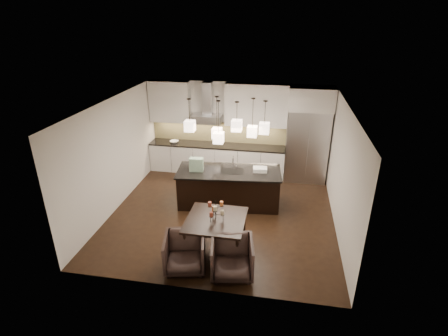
% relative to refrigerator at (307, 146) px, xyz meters
% --- Properties ---
extents(floor, '(5.50, 5.50, 0.02)m').
position_rel_refrigerator_xyz_m(floor, '(-2.10, -2.38, -1.08)').
color(floor, black).
rests_on(floor, ground).
extents(ceiling, '(5.50, 5.50, 0.02)m').
position_rel_refrigerator_xyz_m(ceiling, '(-2.10, -2.38, 1.73)').
color(ceiling, white).
rests_on(ceiling, wall_back).
extents(wall_back, '(5.50, 0.02, 2.80)m').
position_rel_refrigerator_xyz_m(wall_back, '(-2.10, 0.38, 0.32)').
color(wall_back, silver).
rests_on(wall_back, ground).
extents(wall_front, '(5.50, 0.02, 2.80)m').
position_rel_refrigerator_xyz_m(wall_front, '(-2.10, -5.14, 0.32)').
color(wall_front, silver).
rests_on(wall_front, ground).
extents(wall_left, '(0.02, 5.50, 2.80)m').
position_rel_refrigerator_xyz_m(wall_left, '(-4.86, -2.38, 0.32)').
color(wall_left, silver).
rests_on(wall_left, ground).
extents(wall_right, '(0.02, 5.50, 2.80)m').
position_rel_refrigerator_xyz_m(wall_right, '(0.66, -2.38, 0.32)').
color(wall_right, silver).
rests_on(wall_right, ground).
extents(refrigerator, '(1.20, 0.72, 2.15)m').
position_rel_refrigerator_xyz_m(refrigerator, '(0.00, 0.00, 0.00)').
color(refrigerator, '#B7B7BA').
rests_on(refrigerator, floor).
extents(fridge_panel, '(1.26, 0.72, 0.65)m').
position_rel_refrigerator_xyz_m(fridge_panel, '(0.00, 0.00, 1.40)').
color(fridge_panel, silver).
rests_on(fridge_panel, refrigerator).
extents(lower_cabinets, '(4.21, 0.62, 0.88)m').
position_rel_refrigerator_xyz_m(lower_cabinets, '(-2.73, 0.05, -0.64)').
color(lower_cabinets, silver).
rests_on(lower_cabinets, floor).
extents(countertop, '(4.21, 0.66, 0.04)m').
position_rel_refrigerator_xyz_m(countertop, '(-2.73, 0.05, -0.17)').
color(countertop, black).
rests_on(countertop, lower_cabinets).
extents(backsplash, '(4.21, 0.02, 0.63)m').
position_rel_refrigerator_xyz_m(backsplash, '(-2.73, 0.35, 0.16)').
color(backsplash, tan).
rests_on(backsplash, countertop).
extents(upper_cab_left, '(1.25, 0.35, 1.25)m').
position_rel_refrigerator_xyz_m(upper_cab_left, '(-4.20, 0.19, 1.10)').
color(upper_cab_left, silver).
rests_on(upper_cab_left, wall_back).
extents(upper_cab_right, '(1.85, 0.35, 1.25)m').
position_rel_refrigerator_xyz_m(upper_cab_right, '(-1.55, 0.19, 1.10)').
color(upper_cab_right, silver).
rests_on(upper_cab_right, wall_back).
extents(hood_canopy, '(0.90, 0.52, 0.24)m').
position_rel_refrigerator_xyz_m(hood_canopy, '(-3.03, 0.10, 0.65)').
color(hood_canopy, '#B7B7BA').
rests_on(hood_canopy, wall_back).
extents(hood_chimney, '(0.30, 0.28, 0.96)m').
position_rel_refrigerator_xyz_m(hood_chimney, '(-3.03, 0.21, 1.24)').
color(hood_chimney, '#B7B7BA').
rests_on(hood_chimney, hood_canopy).
extents(fruit_bowl, '(0.28, 0.28, 0.06)m').
position_rel_refrigerator_xyz_m(fruit_bowl, '(-4.08, 0.00, -0.12)').
color(fruit_bowl, silver).
rests_on(fruit_bowl, countertop).
extents(island_body, '(2.66, 1.27, 0.91)m').
position_rel_refrigerator_xyz_m(island_body, '(-2.02, -1.88, -0.62)').
color(island_body, black).
rests_on(island_body, floor).
extents(island_top, '(2.75, 1.36, 0.04)m').
position_rel_refrigerator_xyz_m(island_top, '(-2.02, -1.88, -0.15)').
color(island_top, black).
rests_on(island_top, island_body).
extents(faucet, '(0.13, 0.26, 0.39)m').
position_rel_refrigerator_xyz_m(faucet, '(-1.93, -1.77, 0.07)').
color(faucet, silver).
rests_on(faucet, island_top).
extents(tote_bag, '(0.37, 0.22, 0.35)m').
position_rel_refrigerator_xyz_m(tote_bag, '(-2.84, -2.02, 0.05)').
color(tote_bag, '#13482D').
rests_on(tote_bag, island_top).
extents(food_container, '(0.37, 0.28, 0.10)m').
position_rel_refrigerator_xyz_m(food_container, '(-1.24, -1.78, -0.08)').
color(food_container, silver).
rests_on(food_container, island_top).
extents(dining_table, '(1.23, 1.23, 0.73)m').
position_rel_refrigerator_xyz_m(dining_table, '(-1.98, -3.86, -0.71)').
color(dining_table, black).
rests_on(dining_table, floor).
extents(candelabra, '(0.35, 0.35, 0.43)m').
position_rel_refrigerator_xyz_m(candelabra, '(-1.98, -3.86, -0.13)').
color(candelabra, black).
rests_on(candelabra, dining_table).
extents(candle_a, '(0.07, 0.07, 0.10)m').
position_rel_refrigerator_xyz_m(candle_a, '(-1.84, -3.86, -0.17)').
color(candle_a, beige).
rests_on(candle_a, candelabra).
extents(candle_b, '(0.07, 0.07, 0.10)m').
position_rel_refrigerator_xyz_m(candle_b, '(-2.05, -3.74, -0.17)').
color(candle_b, orange).
rests_on(candle_b, candelabra).
extents(candle_c, '(0.07, 0.07, 0.10)m').
position_rel_refrigerator_xyz_m(candle_c, '(-2.05, -3.98, -0.17)').
color(candle_c, brown).
rests_on(candle_c, candelabra).
extents(candle_d, '(0.07, 0.07, 0.10)m').
position_rel_refrigerator_xyz_m(candle_d, '(-1.87, -3.77, -0.01)').
color(candle_d, orange).
rests_on(candle_d, candelabra).
extents(candle_e, '(0.07, 0.07, 0.10)m').
position_rel_refrigerator_xyz_m(candle_e, '(-2.11, -3.84, -0.01)').
color(candle_e, brown).
rests_on(candle_e, candelabra).
extents(candle_f, '(0.07, 0.07, 0.10)m').
position_rel_refrigerator_xyz_m(candle_f, '(-1.96, -3.99, -0.01)').
color(candle_f, beige).
rests_on(candle_f, candelabra).
extents(armchair_left, '(0.93, 0.94, 0.73)m').
position_rel_refrigerator_xyz_m(armchair_left, '(-2.46, -4.59, -0.71)').
color(armchair_left, black).
rests_on(armchair_left, floor).
extents(armchair_right, '(0.92, 0.94, 0.75)m').
position_rel_refrigerator_xyz_m(armchair_right, '(-1.52, -4.60, -0.70)').
color(armchair_right, black).
rests_on(armchair_right, floor).
extents(pendant_a, '(0.24, 0.24, 0.26)m').
position_rel_refrigerator_xyz_m(pendant_a, '(-2.98, -1.98, 1.05)').
color(pendant_a, '#FFDFC4').
rests_on(pendant_a, ceiling).
extents(pendant_b, '(0.24, 0.24, 0.26)m').
position_rel_refrigerator_xyz_m(pendant_b, '(-2.38, -1.63, 0.78)').
color(pendant_b, '#FFDFC4').
rests_on(pendant_b, ceiling).
extents(pendant_c, '(0.24, 0.24, 0.26)m').
position_rel_refrigerator_xyz_m(pendant_c, '(-1.81, -2.09, 1.15)').
color(pendant_c, '#FFDFC4').
rests_on(pendant_c, ceiling).
extents(pendant_d, '(0.24, 0.24, 0.26)m').
position_rel_refrigerator_xyz_m(pendant_d, '(-1.48, -1.67, 0.89)').
color(pendant_d, '#FFDFC4').
rests_on(pendant_d, ceiling).
extents(pendant_e, '(0.24, 0.24, 0.26)m').
position_rel_refrigerator_xyz_m(pendant_e, '(-1.17, -1.88, 1.06)').
color(pendant_e, '#FFDFC4').
rests_on(pendant_e, ceiling).
extents(pendant_f, '(0.24, 0.24, 0.26)m').
position_rel_refrigerator_xyz_m(pendant_f, '(-2.26, -2.05, 0.81)').
color(pendant_f, '#FFDFC4').
rests_on(pendant_f, ceiling).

